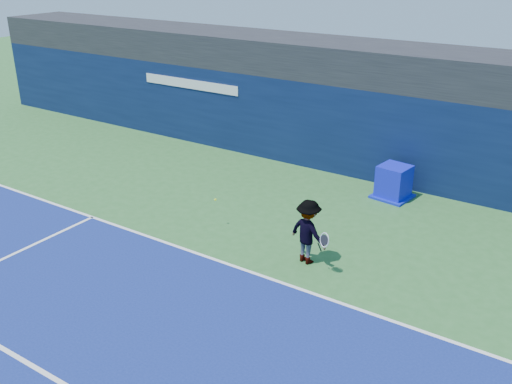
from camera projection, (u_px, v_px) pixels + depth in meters
ground at (148, 329)px, 11.57m from camera, size 80.00×80.00×0.00m
baseline at (234, 266)px, 13.87m from camera, size 24.00×0.10×0.01m
stadium_band at (380, 64)px, 18.98m from camera, size 36.00×3.00×1.20m
back_wall_assembly at (363, 132)px, 19.04m from camera, size 36.00×1.03×3.00m
equipment_cart at (394, 183)px, 17.56m from camera, size 1.22×1.22×1.04m
tennis_player at (308, 232)px, 13.77m from camera, size 1.33×0.85×1.64m
tennis_ball at (215, 200)px, 15.60m from camera, size 0.06×0.06×0.06m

